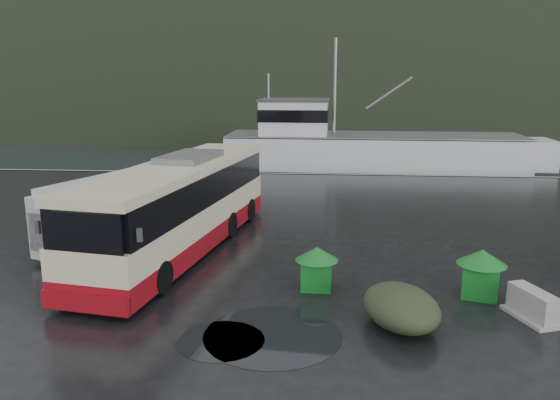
# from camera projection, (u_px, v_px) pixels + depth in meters

# --- Properties ---
(ground) EXTENTS (160.00, 160.00, 0.00)m
(ground) POSITION_uv_depth(u_px,v_px,m) (288.00, 272.00, 19.16)
(ground) COLOR black
(ground) RESTS_ON ground
(harbor_water) EXTENTS (300.00, 180.00, 0.02)m
(harbor_water) POSITION_uv_depth(u_px,v_px,m) (320.00, 107.00, 126.09)
(harbor_water) COLOR black
(harbor_water) RESTS_ON ground
(quay_edge) EXTENTS (160.00, 0.60, 1.50)m
(quay_edge) POSITION_uv_depth(u_px,v_px,m) (307.00, 174.00, 38.60)
(quay_edge) COLOR #999993
(quay_edge) RESTS_ON ground
(headland) EXTENTS (780.00, 540.00, 570.00)m
(headland) POSITION_uv_depth(u_px,v_px,m) (344.00, 91.00, 261.38)
(headland) COLOR black
(headland) RESTS_ON ground
(coach_bus) EXTENTS (5.39, 13.53, 3.73)m
(coach_bus) POSITION_uv_depth(u_px,v_px,m) (182.00, 250.00, 21.67)
(coach_bus) COLOR beige
(coach_bus) RESTS_ON ground
(white_van) EXTENTS (4.54, 7.05, 2.79)m
(white_van) POSITION_uv_depth(u_px,v_px,m) (117.00, 244.00, 22.42)
(white_van) COLOR silver
(white_van) RESTS_ON ground
(waste_bin_left) EXTENTS (1.04, 1.04, 1.39)m
(waste_bin_left) POSITION_uv_depth(u_px,v_px,m) (316.00, 288.00, 17.74)
(waste_bin_left) COLOR #147022
(waste_bin_left) RESTS_ON ground
(waste_bin_right) EXTENTS (1.34, 1.34, 1.52)m
(waste_bin_right) POSITION_uv_depth(u_px,v_px,m) (479.00, 296.00, 17.10)
(waste_bin_right) COLOR #147022
(waste_bin_right) RESTS_ON ground
(dome_tent) EXTENTS (2.62, 3.17, 1.08)m
(dome_tent) POSITION_uv_depth(u_px,v_px,m) (400.00, 325.00, 15.08)
(dome_tent) COLOR #2E3721
(dome_tent) RESTS_ON ground
(jersey_barrier_a) EXTENTS (1.38, 1.89, 0.85)m
(jersey_barrier_a) POSITION_uv_depth(u_px,v_px,m) (531.00, 318.00, 15.52)
(jersey_barrier_a) COLOR #999993
(jersey_barrier_a) RESTS_ON ground
(fishing_trawler) EXTENTS (28.36, 6.77, 11.29)m
(fishing_trawler) POSITION_uv_depth(u_px,v_px,m) (373.00, 160.00, 45.18)
(fishing_trawler) COLOR silver
(fishing_trawler) RESTS_ON ground
(puddles) EXTENTS (4.35, 3.72, 0.01)m
(puddles) POSITION_uv_depth(u_px,v_px,m) (258.00, 336.00, 14.42)
(puddles) COLOR black
(puddles) RESTS_ON ground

